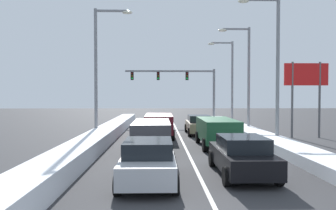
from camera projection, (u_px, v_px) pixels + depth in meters
name	position (u px, v px, depth m)	size (l,w,h in m)	color
ground_plane	(186.00, 149.00, 18.79)	(120.00, 120.00, 0.00)	#333335
lane_stripe_between_right_lane_and_center_lane	(182.00, 141.00, 22.07)	(0.14, 36.09, 0.01)	silver
snow_bank_right_shoulder	(259.00, 137.00, 22.19)	(1.73, 36.09, 0.53)	white
snow_bank_left_shoulder	(104.00, 135.00, 21.92)	(1.51, 36.09, 0.82)	white
sedan_black_right_lane_nearest	(242.00, 155.00, 12.50)	(2.00, 4.50, 1.51)	black
suv_green_right_lane_second	(217.00, 130.00, 19.39)	(2.16, 4.90, 1.67)	#1E5633
sedan_tan_right_lane_third	(199.00, 125.00, 25.83)	(2.00, 4.50, 1.51)	#937F60
sedan_silver_center_lane_nearest	(148.00, 161.00, 11.46)	(2.00, 4.50, 1.51)	#B7BABF
suv_charcoal_center_lane_second	(152.00, 133.00, 17.62)	(2.16, 4.90, 1.67)	#38383D
suv_maroon_center_lane_third	(159.00, 124.00, 23.79)	(2.16, 4.90, 1.67)	maroon
traffic_light_gantry	(183.00, 82.00, 38.34)	(10.60, 0.47, 6.20)	slate
street_lamp_right_near	(273.00, 58.00, 20.41)	(2.66, 0.36, 9.20)	gray
street_lamp_right_mid	(245.00, 70.00, 26.97)	(2.66, 0.36, 8.71)	gray
street_lamp_right_far	(229.00, 76.00, 33.53)	(2.66, 0.36, 8.64)	gray
street_lamp_left_mid	(101.00, 62.00, 22.59)	(2.66, 0.36, 9.08)	gray
roadside_sign_right	(306.00, 82.00, 23.51)	(3.20, 0.16, 5.50)	#59595B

